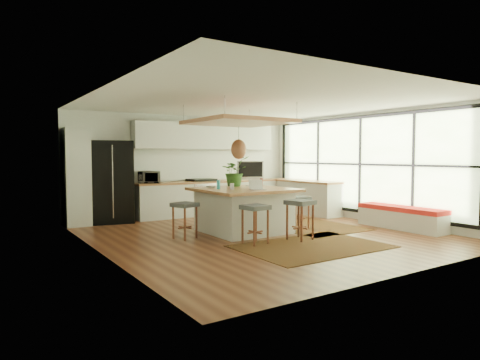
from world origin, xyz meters
TOP-DOWN VIEW (x-y plane):
  - floor at (0.00, 0.00)m, footprint 7.00×7.00m
  - ceiling at (0.00, 0.00)m, footprint 7.00×7.00m
  - wall_back at (0.00, 3.50)m, footprint 6.50×0.00m
  - wall_front at (0.00, -3.50)m, footprint 6.50×0.00m
  - wall_left at (-3.25, 0.00)m, footprint 0.00×7.00m
  - wall_right at (3.25, 0.00)m, footprint 0.00×7.00m
  - window_wall at (3.22, 0.00)m, footprint 0.10×6.20m
  - pantry at (-2.95, 3.18)m, footprint 0.55×0.60m
  - back_counter_base at (0.55, 3.18)m, footprint 4.20×0.60m
  - back_counter_top at (0.55, 3.18)m, footprint 4.24×0.64m
  - backsplash at (0.55, 3.48)m, footprint 4.20×0.02m
  - upper_cabinets at (0.55, 3.32)m, footprint 4.20×0.34m
  - range at (0.30, 3.18)m, footprint 0.76×0.62m
  - right_counter_base at (2.93, 2.00)m, footprint 0.60×2.50m
  - right_counter_top at (2.93, 2.00)m, footprint 0.64×2.54m
  - window_bench at (2.95, -1.20)m, footprint 0.52×2.00m
  - ceiling_panel at (-0.30, 0.40)m, footprint 1.86×1.86m
  - rug_near at (0.03, -1.48)m, footprint 2.60×1.80m
  - rug_right at (1.49, 0.30)m, footprint 1.80×2.60m
  - fridge at (-2.14, 3.20)m, footprint 1.11×0.95m
  - island at (-0.17, 0.40)m, footprint 1.85×1.85m
  - stool_near_left at (-0.70, -0.77)m, footprint 0.47×0.47m
  - stool_near_right at (0.24, -0.92)m, footprint 0.53×0.53m
  - stool_right_front at (1.08, 0.08)m, footprint 0.50×0.50m
  - stool_right_back at (1.14, 0.76)m, footprint 0.58×0.58m
  - stool_left_side at (-1.54, 0.42)m, footprint 0.53×0.53m
  - laptop at (-0.20, -0.15)m, footprint 0.35×0.36m
  - monitor at (0.31, 0.86)m, footprint 0.66×0.41m
  - microwave at (-1.21, 3.16)m, footprint 0.62×0.48m
  - island_plant at (-0.02, 1.00)m, footprint 0.72×0.78m
  - island_bowl at (-0.72, 0.85)m, footprint 0.25×0.25m
  - island_bottle_0 at (-0.72, 0.50)m, footprint 0.07×0.07m
  - island_bottle_1 at (-0.57, 0.25)m, footprint 0.07×0.07m
  - island_bottle_2 at (0.08, 0.10)m, footprint 0.07×0.07m
  - island_bottle_3 at (0.18, 0.45)m, footprint 0.07×0.07m

SIDE VIEW (x-z plane):
  - floor at x=0.00m, z-range 0.00..0.00m
  - rug_near at x=0.03m, z-range 0.00..0.01m
  - rug_right at x=1.49m, z-range 0.00..0.01m
  - window_bench at x=2.95m, z-range 0.00..0.50m
  - stool_near_left at x=-0.70m, z-range -0.01..0.72m
  - stool_near_right at x=0.24m, z-range -0.03..0.74m
  - stool_right_front at x=1.08m, z-range 0.00..0.71m
  - stool_right_back at x=1.14m, z-range -0.04..0.75m
  - stool_left_side at x=-1.54m, z-range 0.00..0.71m
  - back_counter_base at x=0.55m, z-range 0.00..0.88m
  - right_counter_base at x=2.93m, z-range 0.00..0.88m
  - island at x=-0.17m, z-range 0.00..0.93m
  - range at x=0.30m, z-range 0.00..1.00m
  - back_counter_top at x=0.55m, z-range 0.88..0.93m
  - right_counter_top at x=2.93m, z-range 0.88..0.93m
  - fridge at x=-2.14m, z-range -0.06..1.91m
  - island_bowl at x=-0.72m, z-range 0.93..0.98m
  - island_bottle_0 at x=-0.72m, z-range 0.93..1.12m
  - island_bottle_1 at x=-0.57m, z-range 0.93..1.12m
  - island_bottle_2 at x=0.08m, z-range 0.93..1.12m
  - island_bottle_3 at x=0.18m, z-range 0.93..1.12m
  - laptop at x=-0.20m, z-range 0.94..1.16m
  - microwave at x=-1.21m, z-range 0.93..1.30m
  - pantry at x=-2.95m, z-range 0.00..2.25m
  - monitor at x=0.31m, z-range 0.90..1.48m
  - island_plant at x=-0.02m, z-range 0.93..1.46m
  - wall_back at x=0.00m, z-range -1.90..4.60m
  - wall_front at x=0.00m, z-range -1.90..4.60m
  - wall_left at x=-3.25m, z-range -2.15..4.85m
  - wall_right at x=3.25m, z-range -2.15..4.85m
  - backsplash at x=0.55m, z-range 0.95..1.75m
  - window_wall at x=3.22m, z-range 0.10..2.70m
  - ceiling_panel at x=-0.30m, z-range 1.65..2.45m
  - upper_cabinets at x=0.55m, z-range 1.80..2.50m
  - ceiling at x=0.00m, z-range 2.70..2.70m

